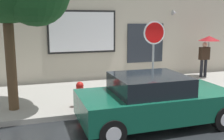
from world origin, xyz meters
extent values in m
plane|color=black|center=(0.00, 0.00, 0.00)|extent=(60.00, 60.00, 0.00)
cube|color=gray|center=(0.00, 3.00, 0.07)|extent=(20.00, 4.00, 0.15)
cube|color=#B2A893|center=(0.00, 5.50, 3.50)|extent=(20.00, 0.40, 7.00)
cube|color=black|center=(-1.46, 5.27, 2.27)|extent=(2.97, 0.06, 1.83)
cube|color=silver|center=(-1.46, 5.24, 2.27)|extent=(2.81, 0.03, 1.67)
cube|color=#262B33|center=(1.52, 5.28, 1.70)|extent=(1.80, 0.04, 1.80)
cone|color=#99999E|center=(2.92, 5.15, 3.10)|extent=(0.22, 0.24, 0.24)
cube|color=#0F4C38|center=(-0.59, -0.03, 0.59)|extent=(4.07, 1.86, 0.65)
cube|color=black|center=(-0.80, -0.03, 1.14)|extent=(1.83, 1.64, 0.46)
cylinder|color=black|center=(0.89, 0.83, 0.32)|extent=(0.64, 0.22, 0.64)
cylinder|color=silver|center=(0.89, 0.83, 0.32)|extent=(0.35, 0.24, 0.35)
cylinder|color=black|center=(0.89, -0.89, 0.32)|extent=(0.64, 0.22, 0.64)
cylinder|color=silver|center=(0.89, -0.89, 0.32)|extent=(0.35, 0.24, 0.35)
cylinder|color=black|center=(-2.08, 0.83, 0.32)|extent=(0.64, 0.22, 0.64)
cylinder|color=silver|center=(-2.08, 0.83, 0.32)|extent=(0.35, 0.24, 0.35)
cylinder|color=black|center=(-2.08, -0.89, 0.32)|extent=(0.64, 0.22, 0.64)
cylinder|color=silver|center=(-2.08, -0.89, 0.32)|extent=(0.35, 0.24, 0.35)
cylinder|color=red|center=(-2.31, 1.61, 0.49)|extent=(0.22, 0.22, 0.67)
sphere|color=#AD1814|center=(-2.31, 1.61, 0.82)|extent=(0.23, 0.23, 0.23)
cylinder|color=#AD1814|center=(-2.31, 1.45, 0.52)|extent=(0.09, 0.12, 0.09)
cylinder|color=#AD1814|center=(-2.31, 1.77, 0.52)|extent=(0.09, 0.12, 0.09)
cylinder|color=red|center=(-2.31, 1.61, 0.18)|extent=(0.30, 0.30, 0.06)
cylinder|color=black|center=(3.88, 4.17, 0.56)|extent=(0.14, 0.14, 0.81)
cylinder|color=black|center=(4.10, 4.17, 0.56)|extent=(0.14, 0.14, 0.81)
cube|color=black|center=(3.99, 4.17, 1.25)|extent=(0.47, 0.22, 0.58)
sphere|color=tan|center=(3.99, 4.17, 1.65)|extent=(0.22, 0.22, 0.22)
cylinder|color=#4C4C51|center=(4.20, 4.17, 1.50)|extent=(0.02, 0.02, 0.90)
cone|color=maroon|center=(4.20, 4.17, 1.94)|extent=(0.97, 0.97, 0.22)
cylinder|color=#4C3823|center=(-4.23, 1.98, 1.58)|extent=(0.29, 0.29, 2.86)
cylinder|color=gray|center=(0.22, 1.82, 1.43)|extent=(0.07, 0.07, 2.56)
cylinder|color=white|center=(0.22, 1.78, 2.36)|extent=(0.76, 0.02, 0.76)
cylinder|color=red|center=(0.22, 1.76, 2.36)|extent=(0.66, 0.02, 0.66)
camera|label=1|loc=(-3.76, -6.15, 2.77)|focal=42.79mm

